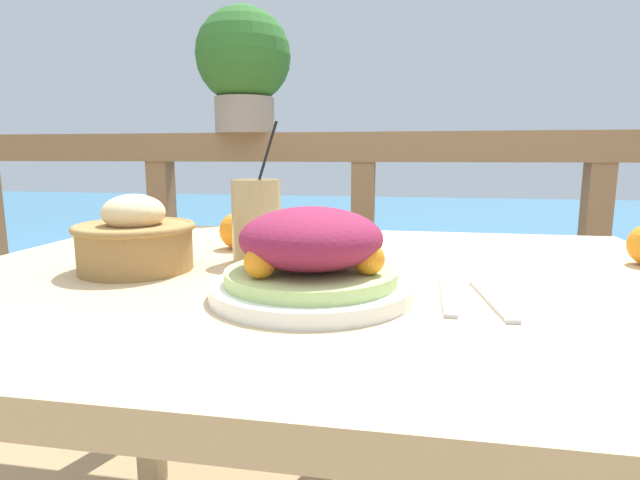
{
  "coord_description": "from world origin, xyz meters",
  "views": [
    {
      "loc": [
        0.14,
        -0.78,
        0.93
      ],
      "look_at": [
        0.01,
        -0.05,
        0.8
      ],
      "focal_mm": 28.0,
      "sensor_mm": 36.0,
      "label": 1
    }
  ],
  "objects": [
    {
      "name": "patio_table",
      "position": [
        0.0,
        0.0,
        0.66
      ],
      "size": [
        1.23,
        0.93,
        0.74
      ],
      "color": "tan",
      "rests_on": "ground_plane"
    },
    {
      "name": "railing_fence",
      "position": [
        -0.0,
        0.79,
        0.69
      ],
      "size": [
        2.8,
        0.08,
        1.0
      ],
      "color": "brown",
      "rests_on": "ground_plane"
    },
    {
      "name": "sea_backdrop",
      "position": [
        0.0,
        3.29,
        0.21
      ],
      "size": [
        12.0,
        4.0,
        0.43
      ],
      "color": "teal",
      "rests_on": "ground_plane"
    },
    {
      "name": "salad_plate",
      "position": [
        0.01,
        -0.15,
        0.79
      ],
      "size": [
        0.27,
        0.27,
        0.12
      ],
      "color": "white",
      "rests_on": "patio_table"
    },
    {
      "name": "drink_glass",
      "position": [
        -0.12,
        0.06,
        0.82
      ],
      "size": [
        0.09,
        0.09,
        0.25
      ],
      "color": "tan",
      "rests_on": "patio_table"
    },
    {
      "name": "bread_basket",
      "position": [
        -0.3,
        -0.04,
        0.79
      ],
      "size": [
        0.19,
        0.19,
        0.13
      ],
      "color": "olive",
      "rests_on": "patio_table"
    },
    {
      "name": "potted_plant",
      "position": [
        -0.38,
        0.79,
        1.21
      ],
      "size": [
        0.3,
        0.3,
        0.39
      ],
      "color": "gray",
      "rests_on": "railing_fence"
    },
    {
      "name": "fork",
      "position": [
        0.19,
        -0.12,
        0.74
      ],
      "size": [
        0.02,
        0.18,
        0.0
      ],
      "color": "silver",
      "rests_on": "patio_table"
    },
    {
      "name": "knife",
      "position": [
        0.25,
        -0.13,
        0.74
      ],
      "size": [
        0.04,
        0.18,
        0.0
      ],
      "color": "silver",
      "rests_on": "patio_table"
    },
    {
      "name": "orange_near_glass",
      "position": [
        -0.2,
        0.17,
        0.78
      ],
      "size": [
        0.07,
        0.07,
        0.07
      ],
      "color": "orange",
      "rests_on": "patio_table"
    }
  ]
}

